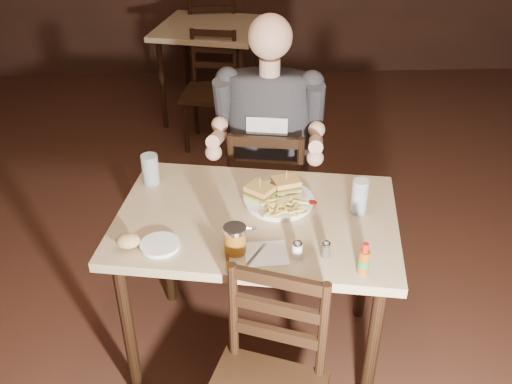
{
  "coord_description": "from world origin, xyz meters",
  "views": [
    {
      "loc": [
        -0.36,
        -2.04,
        2.07
      ],
      "look_at": [
        -0.27,
        -0.12,
        0.85
      ],
      "focal_mm": 40.0,
      "sensor_mm": 36.0,
      "label": 1
    }
  ],
  "objects_px": {
    "dinner_plate": "(279,201)",
    "glass_left": "(150,169)",
    "hot_sauce": "(364,258)",
    "syrup_dispenser": "(235,239)",
    "diner": "(268,116)",
    "glass_right": "(360,197)",
    "bg_chair_near": "(210,93)",
    "side_plate": "(160,246)",
    "bg_chair_far": "(213,39)",
    "chair_far": "(268,196)",
    "bg_table": "(210,37)",
    "main_table": "(257,234)"
  },
  "relations": [
    {
      "from": "bg_table",
      "to": "main_table",
      "type": "bearing_deg",
      "value": -84.62
    },
    {
      "from": "bg_chair_far",
      "to": "bg_chair_near",
      "type": "relative_size",
      "value": 1.16
    },
    {
      "from": "dinner_plate",
      "to": "glass_left",
      "type": "bearing_deg",
      "value": 161.4
    },
    {
      "from": "diner",
      "to": "dinner_plate",
      "type": "bearing_deg",
      "value": -79.71
    },
    {
      "from": "bg_chair_far",
      "to": "glass_right",
      "type": "distance_m",
      "value": 3.29
    },
    {
      "from": "glass_left",
      "to": "syrup_dispenser",
      "type": "xyz_separation_m",
      "value": [
        0.36,
        -0.5,
        -0.01
      ]
    },
    {
      "from": "hot_sauce",
      "to": "syrup_dispenser",
      "type": "height_order",
      "value": "hot_sauce"
    },
    {
      "from": "bg_table",
      "to": "glass_left",
      "type": "bearing_deg",
      "value": -94.67
    },
    {
      "from": "bg_chair_near",
      "to": "side_plate",
      "type": "relative_size",
      "value": 5.88
    },
    {
      "from": "diner",
      "to": "hot_sauce",
      "type": "xyz_separation_m",
      "value": [
        0.27,
        -0.97,
        -0.09
      ]
    },
    {
      "from": "hot_sauce",
      "to": "syrup_dispenser",
      "type": "distance_m",
      "value": 0.46
    },
    {
      "from": "chair_far",
      "to": "bg_chair_far",
      "type": "height_order",
      "value": "bg_chair_far"
    },
    {
      "from": "bg_chair_near",
      "to": "hot_sauce",
      "type": "bearing_deg",
      "value": -65.55
    },
    {
      "from": "bg_chair_near",
      "to": "dinner_plate",
      "type": "bearing_deg",
      "value": -69.5
    },
    {
      "from": "bg_chair_far",
      "to": "side_plate",
      "type": "bearing_deg",
      "value": 85.44
    },
    {
      "from": "bg_chair_near",
      "to": "side_plate",
      "type": "bearing_deg",
      "value": -82.06
    },
    {
      "from": "main_table",
      "to": "bg_chair_far",
      "type": "distance_m",
      "value": 3.23
    },
    {
      "from": "dinner_plate",
      "to": "hot_sauce",
      "type": "xyz_separation_m",
      "value": [
        0.26,
        -0.46,
        0.06
      ]
    },
    {
      "from": "chair_far",
      "to": "glass_right",
      "type": "relative_size",
      "value": 6.03
    },
    {
      "from": "main_table",
      "to": "bg_table",
      "type": "height_order",
      "value": "same"
    },
    {
      "from": "glass_left",
      "to": "side_plate",
      "type": "xyz_separation_m",
      "value": [
        0.08,
        -0.46,
        -0.06
      ]
    },
    {
      "from": "chair_far",
      "to": "dinner_plate",
      "type": "bearing_deg",
      "value": 99.41
    },
    {
      "from": "bg_chair_far",
      "to": "glass_left",
      "type": "bearing_deg",
      "value": 83.56
    },
    {
      "from": "syrup_dispenser",
      "to": "glass_left",
      "type": "bearing_deg",
      "value": 135.24
    },
    {
      "from": "chair_far",
      "to": "bg_chair_near",
      "type": "height_order",
      "value": "chair_far"
    },
    {
      "from": "bg_table",
      "to": "glass_left",
      "type": "height_order",
      "value": "glass_left"
    },
    {
      "from": "dinner_plate",
      "to": "bg_table",
      "type": "bearing_deg",
      "value": 97.68
    },
    {
      "from": "main_table",
      "to": "chair_far",
      "type": "distance_m",
      "value": 0.7
    },
    {
      "from": "bg_chair_far",
      "to": "syrup_dispenser",
      "type": "bearing_deg",
      "value": 90.06
    },
    {
      "from": "glass_left",
      "to": "side_plate",
      "type": "height_order",
      "value": "glass_left"
    },
    {
      "from": "dinner_plate",
      "to": "glass_left",
      "type": "relative_size",
      "value": 2.1
    },
    {
      "from": "main_table",
      "to": "glass_right",
      "type": "distance_m",
      "value": 0.44
    },
    {
      "from": "bg_chair_far",
      "to": "syrup_dispenser",
      "type": "xyz_separation_m",
      "value": [
        0.16,
        -3.44,
        0.33
      ]
    },
    {
      "from": "diner",
      "to": "glass_left",
      "type": "bearing_deg",
      "value": -139.04
    },
    {
      "from": "hot_sauce",
      "to": "diner",
      "type": "bearing_deg",
      "value": 105.49
    },
    {
      "from": "diner",
      "to": "side_plate",
      "type": "height_order",
      "value": "diner"
    },
    {
      "from": "hot_sauce",
      "to": "syrup_dispenser",
      "type": "xyz_separation_m",
      "value": [
        -0.44,
        0.14,
        -0.01
      ]
    },
    {
      "from": "bg_chair_near",
      "to": "syrup_dispenser",
      "type": "height_order",
      "value": "syrup_dispenser"
    },
    {
      "from": "glass_right",
      "to": "chair_far",
      "type": "bearing_deg",
      "value": 116.32
    },
    {
      "from": "glass_right",
      "to": "hot_sauce",
      "type": "height_order",
      "value": "glass_right"
    },
    {
      "from": "bg_table",
      "to": "dinner_plate",
      "type": "distance_m",
      "value": 2.6
    },
    {
      "from": "chair_far",
      "to": "glass_right",
      "type": "distance_m",
      "value": 0.82
    },
    {
      "from": "bg_table",
      "to": "dinner_plate",
      "type": "bearing_deg",
      "value": -82.32
    },
    {
      "from": "bg_chair_near",
      "to": "diner",
      "type": "relative_size",
      "value": 0.9
    },
    {
      "from": "hot_sauce",
      "to": "side_plate",
      "type": "bearing_deg",
      "value": 166.09
    },
    {
      "from": "glass_right",
      "to": "bg_chair_near",
      "type": "bearing_deg",
      "value": 107.41
    },
    {
      "from": "diner",
      "to": "side_plate",
      "type": "distance_m",
      "value": 0.92
    },
    {
      "from": "dinner_plate",
      "to": "glass_left",
      "type": "xyz_separation_m",
      "value": [
        -0.54,
        0.18,
        0.06
      ]
    },
    {
      "from": "chair_far",
      "to": "side_plate",
      "type": "xyz_separation_m",
      "value": [
        -0.46,
        -0.84,
        0.33
      ]
    },
    {
      "from": "bg_chair_far",
      "to": "glass_right",
      "type": "height_order",
      "value": "bg_chair_far"
    }
  ]
}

